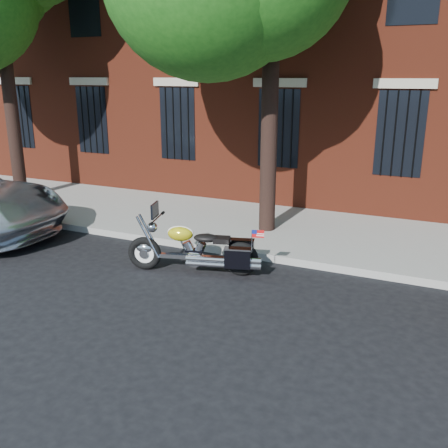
% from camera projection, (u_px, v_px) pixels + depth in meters
% --- Properties ---
extents(ground, '(120.00, 120.00, 0.00)m').
position_uv_depth(ground, '(187.00, 276.00, 9.14)').
color(ground, black).
rests_on(ground, ground).
extents(curb, '(40.00, 0.16, 0.15)m').
position_uv_depth(curb, '(219.00, 249.00, 10.33)').
color(curb, gray).
rests_on(curb, ground).
extents(sidewalk, '(40.00, 3.60, 0.15)m').
position_uv_depth(sidewalk, '(252.00, 225.00, 11.96)').
color(sidewalk, gray).
rests_on(sidewalk, ground).
extents(motorcycle, '(2.59, 1.14, 1.30)m').
position_uv_depth(motorcycle, '(199.00, 251.00, 9.16)').
color(motorcycle, black).
rests_on(motorcycle, ground).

